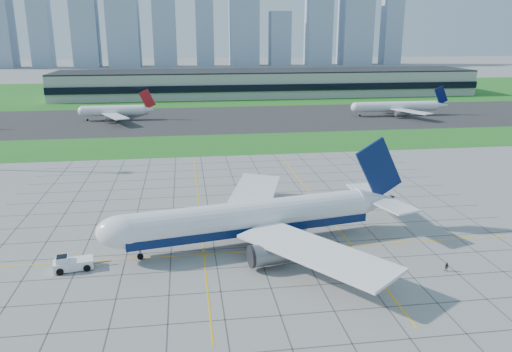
# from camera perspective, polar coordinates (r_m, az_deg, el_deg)

# --- Properties ---
(ground) EXTENTS (1400.00, 1400.00, 0.00)m
(ground) POSITION_cam_1_polar(r_m,az_deg,el_deg) (95.29, 0.07, -8.09)
(ground) COLOR gray
(ground) RESTS_ON ground
(grass_median) EXTENTS (700.00, 35.00, 0.04)m
(grass_median) POSITION_cam_1_polar(r_m,az_deg,el_deg) (180.70, -4.02, 3.64)
(grass_median) COLOR #236F1F
(grass_median) RESTS_ON ground
(asphalt_taxiway) EXTENTS (700.00, 75.00, 0.04)m
(asphalt_taxiway) POSITION_cam_1_polar(r_m,az_deg,el_deg) (234.59, -5.03, 6.52)
(asphalt_taxiway) COLOR #383838
(asphalt_taxiway) RESTS_ON ground
(grass_far) EXTENTS (700.00, 145.00, 0.04)m
(grass_far) POSITION_cam_1_polar(r_m,az_deg,el_deg) (343.43, -6.11, 9.56)
(grass_far) COLOR #236F1F
(grass_far) RESTS_ON ground
(apron_markings) EXTENTS (120.00, 130.00, 0.03)m
(apron_markings) POSITION_cam_1_polar(r_m,az_deg,el_deg) (105.45, -0.57, -5.62)
(apron_markings) COLOR #474744
(apron_markings) RESTS_ON ground
(terminal) EXTENTS (260.00, 43.00, 15.80)m
(terminal) POSITION_cam_1_polar(r_m,az_deg,el_deg) (321.68, 1.29, 10.61)
(terminal) COLOR #B7B7B2
(terminal) RESTS_ON ground
(city_skyline) EXTENTS (523.00, 32.40, 160.00)m
(city_skyline) POSITION_cam_1_polar(r_m,az_deg,el_deg) (606.30, -8.20, 17.92)
(city_skyline) COLOR #92A6BF
(city_skyline) RESTS_ON ground
(airliner) EXTENTS (60.42, 60.69, 19.16)m
(airliner) POSITION_cam_1_polar(r_m,az_deg,el_deg) (94.50, -0.42, -4.86)
(airliner) COLOR white
(airliner) RESTS_ON ground
(pushback_tug) EXTENTS (9.60, 4.26, 2.64)m
(pushback_tug) POSITION_cam_1_polar(r_m,az_deg,el_deg) (91.90, -20.36, -9.34)
(pushback_tug) COLOR white
(pushback_tug) RESTS_ON ground
(crew_near) EXTENTS (0.64, 0.70, 1.61)m
(crew_near) POSITION_cam_1_polar(r_m,az_deg,el_deg) (93.11, -21.45, -9.36)
(crew_near) COLOR black
(crew_near) RESTS_ON ground
(crew_far) EXTENTS (0.98, 0.98, 1.60)m
(crew_far) POSITION_cam_1_polar(r_m,az_deg,el_deg) (91.73, 20.96, -9.70)
(crew_far) COLOR #2A261C
(crew_far) RESTS_ON ground
(distant_jet_1) EXTENTS (32.45, 42.66, 14.08)m
(distant_jet_1) POSITION_cam_1_polar(r_m,az_deg,el_deg) (238.15, -15.78, 7.21)
(distant_jet_1) COLOR white
(distant_jet_1) RESTS_ON ground
(distant_jet_2) EXTENTS (46.42, 42.66, 14.08)m
(distant_jet_2) POSITION_cam_1_polar(r_m,az_deg,el_deg) (251.75, 15.85, 7.66)
(distant_jet_2) COLOR white
(distant_jet_2) RESTS_ON ground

